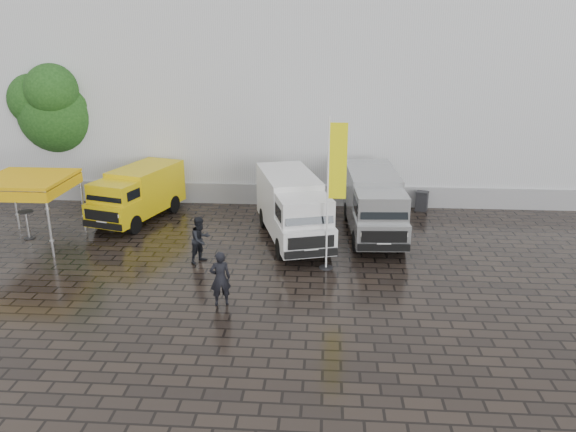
% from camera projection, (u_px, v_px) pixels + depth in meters
% --- Properties ---
extents(ground, '(120.00, 120.00, 0.00)m').
position_uv_depth(ground, '(311.00, 271.00, 20.03)').
color(ground, black).
rests_on(ground, ground).
extents(exhibition_hall, '(44.00, 16.00, 12.00)m').
position_uv_depth(exhibition_hall, '(355.00, 68.00, 33.13)').
color(exhibition_hall, silver).
rests_on(exhibition_hall, ground).
extents(hall_plinth, '(44.00, 0.15, 1.00)m').
position_uv_depth(hall_plinth, '(357.00, 196.00, 27.26)').
color(hall_plinth, gray).
rests_on(hall_plinth, ground).
extents(van_yellow, '(3.27, 5.36, 2.32)m').
position_uv_depth(van_yellow, '(137.00, 195.00, 25.05)').
color(van_yellow, gold).
rests_on(van_yellow, ground).
extents(van_white, '(3.57, 6.31, 2.60)m').
position_uv_depth(van_white, '(293.00, 210.00, 22.63)').
color(van_white, silver).
rests_on(van_white, ground).
extents(van_silver, '(2.33, 6.05, 2.58)m').
position_uv_depth(van_silver, '(374.00, 205.00, 23.24)').
color(van_silver, '#9FA2A4').
rests_on(van_silver, ground).
extents(canopy_tent, '(3.15, 3.15, 2.71)m').
position_uv_depth(canopy_tent, '(26.00, 182.00, 21.99)').
color(canopy_tent, silver).
rests_on(canopy_tent, ground).
extents(flagpole, '(0.88, 0.50, 5.49)m').
position_uv_depth(flagpole, '(333.00, 186.00, 19.31)').
color(flagpole, black).
rests_on(flagpole, ground).
extents(tree, '(3.89, 3.99, 6.97)m').
position_uv_depth(tree, '(58.00, 108.00, 27.83)').
color(tree, black).
rests_on(tree, ground).
extents(cocktail_table, '(0.60, 0.60, 1.18)m').
position_uv_depth(cocktail_table, '(28.00, 225.00, 23.00)').
color(cocktail_table, black).
rests_on(cocktail_table, ground).
extents(wheelie_bin, '(0.71, 0.71, 0.94)m').
position_uv_depth(wheelie_bin, '(422.00, 201.00, 26.60)').
color(wheelie_bin, black).
rests_on(wheelie_bin, ground).
extents(person_front, '(0.75, 0.60, 1.78)m').
position_uv_depth(person_front, '(220.00, 278.00, 17.36)').
color(person_front, black).
rests_on(person_front, ground).
extents(person_tent, '(1.03, 1.08, 1.76)m').
position_uv_depth(person_tent, '(201.00, 240.00, 20.58)').
color(person_tent, black).
rests_on(person_tent, ground).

